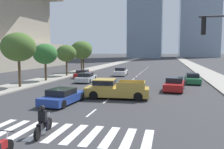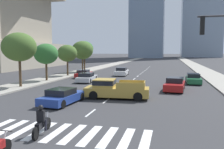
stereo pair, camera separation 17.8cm
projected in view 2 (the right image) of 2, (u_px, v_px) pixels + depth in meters
The scene contains 17 objects.
sidewalk_east at pixel (220, 80), 32.92m from camera, with size 4.00×260.00×0.15m, color gray.
sidewalk_west at pixel (62, 76), 38.59m from camera, with size 4.00×260.00×0.15m, color gray.
crosswalk_near at pixel (65, 133), 11.81m from camera, with size 8.55×2.89×0.01m.
lane_divider_center at pixel (138, 76), 38.88m from camera, with size 0.14×50.00×0.01m.
motorcycle_trailing at pixel (42, 123), 11.57m from camera, with size 0.71×2.17×1.49m.
pickup_truck at pixel (114, 89), 20.49m from camera, with size 5.64×2.37×1.67m.
sedan_white_0 at pixel (122, 72), 40.11m from camera, with size 2.04×4.87×1.38m.
sedan_blue_1 at pixel (62, 96), 18.42m from camera, with size 2.29×4.58×1.21m.
sedan_silver_2 at pixel (87, 78), 31.64m from camera, with size 2.18×4.67×1.24m.
sedan_red_3 at pixel (84, 74), 36.86m from camera, with size 2.27×4.70×1.23m.
sedan_red_4 at pixel (175, 85), 24.63m from camera, with size 2.32×4.64×1.36m.
sedan_green_5 at pixel (193, 79), 30.09m from camera, with size 1.79×4.43×1.25m.
street_tree_nearest at pixel (19, 47), 26.09m from camera, with size 3.77×3.77×6.03m.
street_tree_second at pixel (46, 54), 31.79m from camera, with size 3.25×3.25×4.99m.
street_tree_third at pixel (67, 53), 38.42m from camera, with size 3.24×3.24×5.01m.
street_tree_fourth at pixel (82, 50), 45.02m from camera, with size 4.11×4.11×5.92m.
street_tree_fifth at pixel (84, 49), 46.04m from camera, with size 3.50×3.50×5.95m.
Camera 2 is at (5.02, -5.35, 4.08)m, focal length 37.72 mm.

